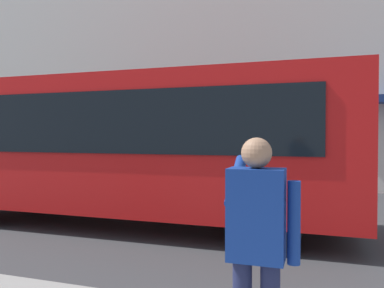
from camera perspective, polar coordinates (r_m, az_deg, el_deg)
ground_plane at (r=7.58m, az=7.76°, el=-12.98°), size 60.00×60.00×0.00m
building_facade_far at (r=14.68m, az=13.05°, el=17.54°), size 28.00×1.55×12.00m
red_bus at (r=8.10m, az=-9.11°, el=-0.03°), size 9.05×2.54×3.08m
pedestrian_photographer at (r=2.87m, az=9.60°, el=-13.35°), size 0.53×0.52×1.70m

